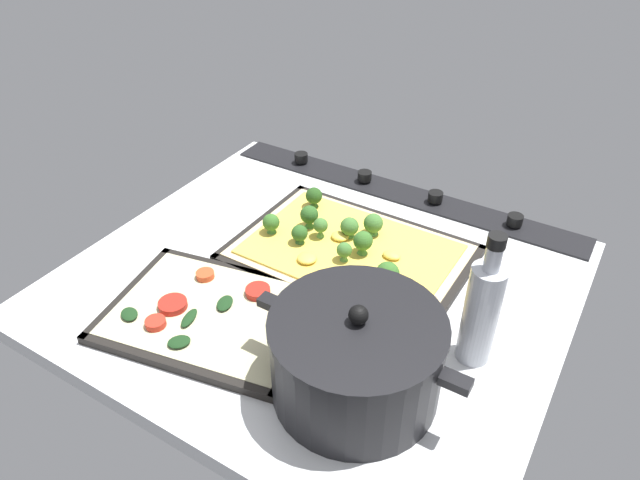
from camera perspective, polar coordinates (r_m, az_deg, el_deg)
ground_plane at (r=94.30cm, az=-0.24°, el=-4.45°), size 75.83×67.92×3.00cm
stove_control_panel at (r=115.31cm, az=7.72°, el=4.79°), size 72.79×7.00×2.60cm
baking_tray_front at (r=97.53cm, az=2.95°, el=-1.52°), size 38.26×27.38×1.30cm
broccoli_pizza at (r=96.91cm, az=2.71°, el=-0.73°), size 35.84×24.95×5.54cm
baking_tray_back at (r=87.56cm, az=-10.51°, el=-7.39°), size 33.95×27.60×1.30cm
veggie_pizza_back at (r=87.16cm, az=-10.56°, el=-7.01°), size 31.14×24.79×1.90cm
cooking_pot at (r=72.93cm, az=3.57°, el=-11.44°), size 28.42×21.64×14.38cm
oil_bottle at (r=78.26cm, az=15.57°, el=-6.72°), size 4.66×4.66×20.20cm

